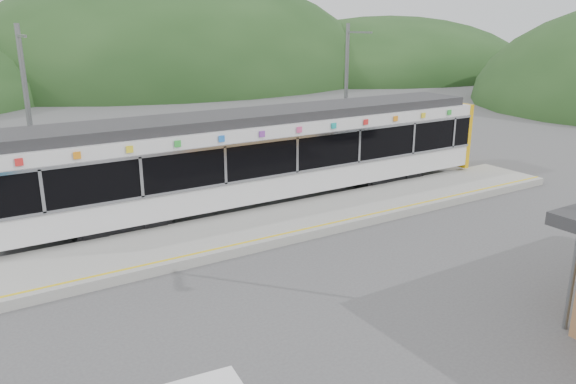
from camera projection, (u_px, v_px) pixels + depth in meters
ground at (333, 259)px, 17.34m from camera, size 120.00×120.00×0.00m
hills at (375, 188)px, 24.78m from camera, size 146.00×149.00×26.00m
platform at (278, 224)px, 19.98m from camera, size 26.00×3.20×0.30m
yellow_line at (298, 230)px, 18.88m from camera, size 26.00×0.10×0.01m
train at (266, 153)px, 22.17m from camera, size 20.44×3.01×3.74m
catenary_mast_west at (30, 123)px, 19.68m from camera, size 0.18×1.80×7.00m
catenary_mast_east at (346, 96)px, 26.79m from camera, size 0.18×1.80×7.00m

